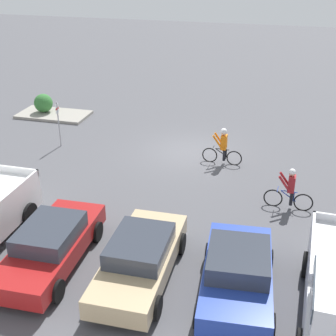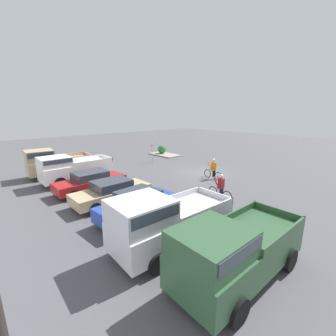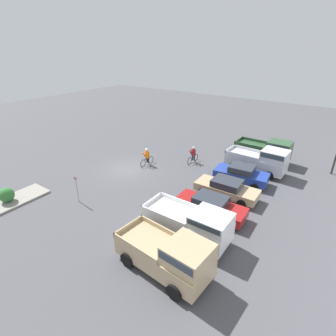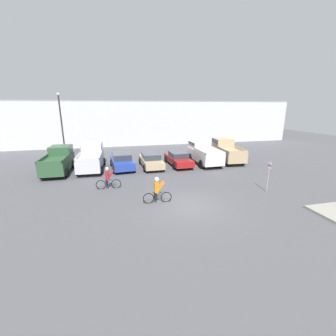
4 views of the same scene
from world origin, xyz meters
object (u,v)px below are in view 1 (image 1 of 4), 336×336
cyclist_1 (290,189)px  fire_lane_sign (58,120)px  sedan_2 (51,245)px  cyclist_0 (223,145)px  sedan_0 (237,274)px  shrub (43,103)px  sedan_1 (140,258)px

cyclist_1 → fire_lane_sign: 11.33m
sedan_2 → cyclist_0: 9.38m
sedan_0 → sedan_2: 5.60m
shrub → fire_lane_sign: bearing=127.2°
sedan_2 → shrub: sedan_2 is taller
sedan_0 → fire_lane_sign: fire_lane_sign is taller
sedan_1 → sedan_2: bearing=1.5°
shrub → sedan_2: bearing=119.4°
sedan_1 → sedan_2: (2.80, 0.07, -0.00)m
cyclist_1 → sedan_2: bearing=37.7°
sedan_1 → fire_lane_sign: size_ratio=2.11×
sedan_1 → shrub: (9.85, -12.44, -0.02)m
sedan_0 → cyclist_0: bearing=-78.4°
sedan_0 → sedan_1: 2.80m
sedan_0 → fire_lane_sign: 12.84m
fire_lane_sign → cyclist_0: bearing=-179.8°
sedan_2 → cyclist_1: (-6.83, -5.28, 0.11)m
sedan_2 → cyclist_1: bearing=-142.3°
shrub → cyclist_0: bearing=160.0°
sedan_2 → shrub: (7.05, -12.51, -0.02)m
sedan_1 → fire_lane_sign: (6.81, -8.44, 0.65)m
sedan_1 → sedan_2: 2.80m
sedan_1 → shrub: sedan_1 is taller
sedan_1 → sedan_2: size_ratio=0.99×
cyclist_0 → fire_lane_sign: fire_lane_sign is taller
sedan_2 → fire_lane_sign: (4.01, -8.51, 0.65)m
sedan_2 → cyclist_0: cyclist_0 is taller
sedan_0 → fire_lane_sign: size_ratio=1.97×
sedan_0 → cyclist_1: size_ratio=2.43×
sedan_1 → cyclist_1: size_ratio=2.60×
sedan_1 → cyclist_1: 6.58m
sedan_0 → cyclist_0: cyclist_0 is taller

